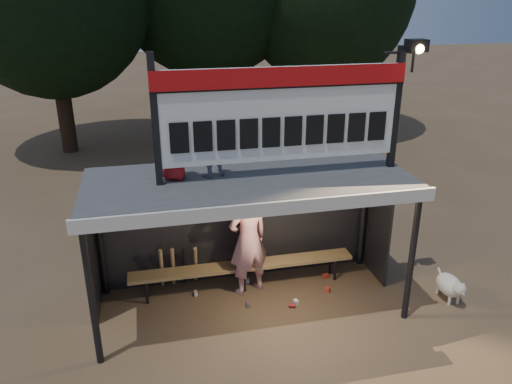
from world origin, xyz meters
TOP-DOWN VIEW (x-y plane):
  - ground at (0.00, 0.00)m, footprint 80.00×80.00m
  - player at (0.07, 0.43)m, footprint 0.87×0.71m
  - child_a at (-0.57, 0.20)m, footprint 0.51×0.43m
  - child_b at (-1.12, 0.18)m, footprint 0.59×0.51m
  - dugout_shelter at (0.00, 0.24)m, footprint 5.10×2.08m
  - scoreboard_assembly at (0.56, -0.01)m, footprint 4.10×0.27m
  - bench at (0.00, 0.55)m, footprint 4.00×0.35m
  - dog at (3.39, -0.62)m, footprint 0.36×0.81m
  - bats at (-1.12, 0.82)m, footprint 0.67×0.35m
  - litter at (0.54, 0.20)m, footprint 2.52×1.03m

SIDE VIEW (x-z plane):
  - ground at x=0.00m, z-range 0.00..0.00m
  - litter at x=0.54m, z-range 0.00..0.08m
  - dog at x=3.39m, z-range 0.03..0.53m
  - bats at x=-1.12m, z-range 0.01..0.85m
  - bench at x=0.00m, z-range 0.19..0.67m
  - player at x=0.07m, z-range 0.00..2.05m
  - dugout_shelter at x=0.00m, z-range 0.69..3.01m
  - child_a at x=-0.57m, z-range 2.32..3.25m
  - child_b at x=-1.12m, z-range 2.32..3.34m
  - scoreboard_assembly at x=0.56m, z-range 2.33..4.32m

